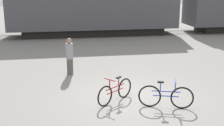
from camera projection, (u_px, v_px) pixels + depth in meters
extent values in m
plane|color=gray|center=(135.00, 98.00, 10.66)|extent=(80.00, 80.00, 0.00)
cube|color=black|center=(94.00, 31.00, 22.78)|extent=(10.04, 2.12, 0.55)
cube|color=#4C4C51|center=(94.00, 6.00, 22.31)|extent=(11.95, 2.83, 3.04)
cube|color=#4C4238|center=(95.00, 37.00, 22.17)|extent=(50.45, 0.07, 0.01)
cube|color=#4C4238|center=(93.00, 33.00, 23.53)|extent=(50.45, 0.07, 0.01)
torus|color=black|center=(182.00, 98.00, 9.71)|extent=(0.70, 0.28, 0.72)
torus|color=black|center=(150.00, 96.00, 9.86)|extent=(0.70, 0.28, 0.72)
cylinder|color=#3351B7|center=(166.00, 91.00, 9.74)|extent=(0.85, 0.31, 0.04)
cylinder|color=#3351B7|center=(166.00, 96.00, 9.78)|extent=(0.78, 0.29, 0.04)
cylinder|color=#3351B7|center=(160.00, 87.00, 9.72)|extent=(0.04, 0.04, 0.30)
cube|color=black|center=(161.00, 82.00, 9.69)|extent=(0.22, 0.14, 0.05)
cylinder|color=#3351B7|center=(175.00, 87.00, 9.65)|extent=(0.04, 0.04, 0.34)
cylinder|color=#3351B7|center=(176.00, 82.00, 9.61)|extent=(0.18, 0.45, 0.03)
torus|color=black|center=(105.00, 96.00, 9.91)|extent=(0.56, 0.48, 0.69)
torus|color=black|center=(125.00, 88.00, 10.65)|extent=(0.56, 0.48, 0.69)
cylinder|color=#A31E23|center=(115.00, 87.00, 10.24)|extent=(0.71, 0.60, 0.04)
cylinder|color=#A31E23|center=(115.00, 91.00, 10.27)|extent=(0.64, 0.55, 0.04)
cylinder|color=#A31E23|center=(119.00, 81.00, 10.33)|extent=(0.04, 0.04, 0.29)
cube|color=black|center=(119.00, 77.00, 10.29)|extent=(0.20, 0.19, 0.05)
cylinder|color=#A31E23|center=(110.00, 84.00, 9.99)|extent=(0.04, 0.04, 0.32)
cylinder|color=#A31E23|center=(110.00, 80.00, 9.95)|extent=(0.32, 0.37, 0.03)
cylinder|color=#514C47|center=(70.00, 66.00, 13.29)|extent=(0.26, 0.26, 0.69)
cylinder|color=gray|center=(69.00, 51.00, 13.12)|extent=(0.31, 0.31, 0.66)
sphere|color=#A37556|center=(69.00, 41.00, 13.00)|extent=(0.22, 0.22, 0.22)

